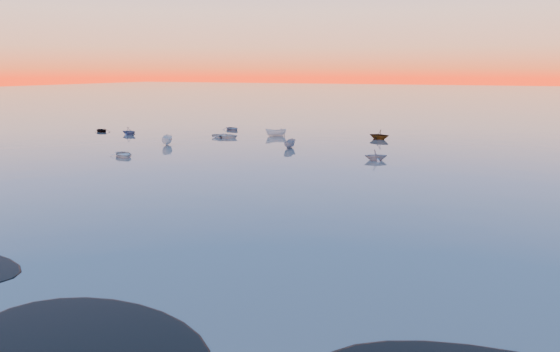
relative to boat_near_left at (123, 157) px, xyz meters
The scene contains 4 objects.
ground 68.30m from the boat_near_left, 63.39° to the left, with size 600.00×600.00×0.00m, color #615951.
mud_lobes 50.30m from the boat_near_left, 52.55° to the right, with size 140.00×6.00×0.07m, color black, non-canonical shape.
moored_fleet 33.67m from the boat_near_left, 24.69° to the left, with size 124.00×58.00×1.20m, color silver, non-canonical shape.
boat_near_left is the anchor object (origin of this frame).
Camera 1 is at (17.25, -18.51, 11.46)m, focal length 35.00 mm.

